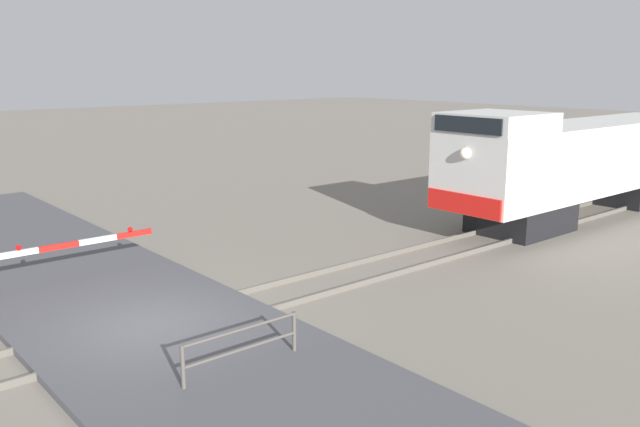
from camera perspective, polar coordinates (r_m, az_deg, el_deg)
name	(u,v)px	position (r m, az deg, el deg)	size (l,w,h in m)	color
ground_plane	(152,332)	(14.85, -14.34, -9.88)	(160.00, 160.00, 0.00)	slate
rail_track_left	(137,319)	(15.43, -15.54, -8.78)	(0.08, 80.00, 0.15)	#59544C
rail_track_right	(168,339)	(14.22, -13.07, -10.52)	(0.08, 80.00, 0.15)	#59544C
road_surface	(152,328)	(14.82, -14.36, -9.61)	(36.00, 5.26, 0.15)	#47474C
locomotive	(580,161)	(26.64, 21.58, 4.27)	(2.94, 14.51, 4.16)	black
guard_railing	(242,345)	(12.34, -6.78, -11.21)	(0.08, 2.50, 0.95)	#4C4742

